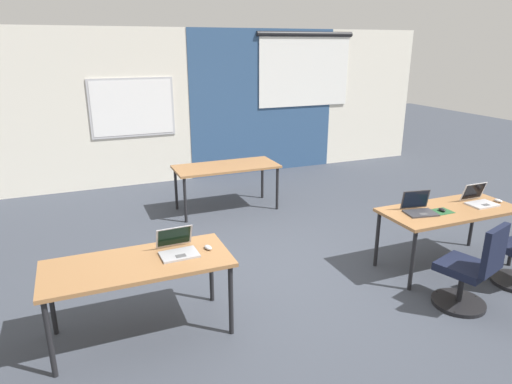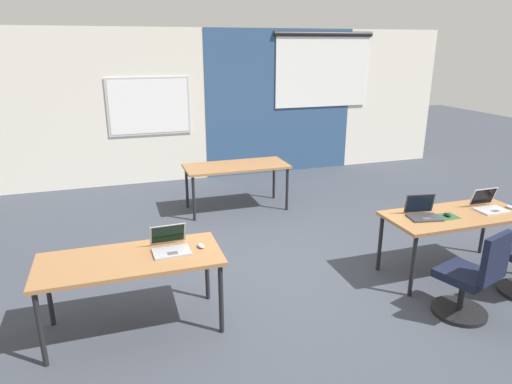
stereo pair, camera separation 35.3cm
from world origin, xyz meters
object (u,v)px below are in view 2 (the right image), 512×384
Objects in this scene: laptop_near_right_end at (489,205)px; laptop_near_left_inner at (170,245)px; mouse_near_left_inner at (201,246)px; mouse_near_right_inner at (447,215)px; mouse_near_right_end at (510,207)px; desk_near_right at (455,219)px; desk_far_center at (236,169)px; chair_near_right_inner at (471,282)px; laptop_near_right_inner at (423,213)px; desk_near_left at (131,264)px.

laptop_near_right_end is 0.97× the size of laptop_near_left_inner.
laptop_near_left_inner is 3.12× the size of mouse_near_left_inner.
laptop_near_right_end is 3.11× the size of mouse_near_right_inner.
laptop_near_right_end reaches higher than mouse_near_right_end.
laptop_near_left_inner reaches higher than desk_near_right.
desk_near_right is 2.86m from mouse_near_left_inner.
desk_far_center is 3.76m from mouse_near_right_end.
mouse_near_left_inner reaches higher than desk_far_center.
laptop_near_right_end is 1.26m from chair_near_right_inner.
laptop_near_right_inner is (-0.42, 0.04, 0.11)m from desk_near_right.
chair_near_right_inner reaches higher than mouse_near_left_inner.
laptop_near_right_inner reaches higher than mouse_near_right_inner.
chair_near_right_inner is at bearing -111.93° from mouse_near_right_inner.
desk_near_left is at bearing -32.62° from chair_near_right_inner.
laptop_near_right_end is at bearing -2.80° from laptop_near_left_inner.
desk_near_right is 0.95m from chair_near_right_inner.
laptop_near_left_inner is at bearing 178.42° from mouse_near_right_inner.
desk_near_right is 0.18m from mouse_near_right_inner.
laptop_near_right_end is at bearing 0.06° from desk_near_left.
desk_near_right is 3.14m from laptop_near_left_inner.
laptop_near_left_inner is 2.84m from chair_near_right_inner.
laptop_near_left_inner is (-3.58, 0.04, -0.00)m from laptop_near_right_end.
desk_near_right is 14.90× the size of mouse_near_right_end.
desk_far_center is 3.09m from laptop_near_left_inner.
desk_far_center is at bearing 125.51° from laptop_near_right_inner.
chair_near_right_inner is at bearing -19.42° from laptop_near_left_inner.
mouse_near_left_inner reaches higher than desk_near_left.
chair_near_right_inner is (-0.46, -0.79, -0.28)m from desk_near_right.
chair_near_right_inner is at bearing -70.17° from desk_far_center.
mouse_near_right_inner reaches higher than mouse_near_left_inner.
laptop_near_right_end reaches higher than desk_far_center.
desk_near_left is 4.21m from mouse_near_right_end.
desk_near_left is 0.38m from laptop_near_left_inner.
laptop_near_left_inner reaches higher than mouse_near_right_end.
laptop_near_right_inner is at bearing -2.24° from laptop_near_left_inner.
laptop_near_right_inner is 0.40× the size of chair_near_right_inner.
desk_far_center is 4.85× the size of laptop_near_right_end.
desk_near_right is 0.71m from mouse_near_right_end.
laptop_near_right_inner is 0.28m from mouse_near_right_inner.
mouse_near_right_inner is (1.60, -2.84, 0.08)m from desk_far_center.
desk_near_right is 3.30m from desk_far_center.
mouse_near_right_inner reaches higher than desk_near_right.
desk_near_left is at bearing -122.01° from desk_far_center.
laptop_near_right_end is at bearing 0.54° from desk_near_right.
mouse_near_left_inner is (-3.57, 0.06, 0.00)m from mouse_near_right_end.
desk_near_left is 14.63× the size of mouse_near_left_inner.
desk_near_left is 3.30m from desk_far_center.
mouse_near_right_inner reaches higher than desk_near_left.
laptop_near_left_inner is 3.21× the size of mouse_near_right_inner.
desk_near_right is 4.31× the size of laptop_near_right_inner.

